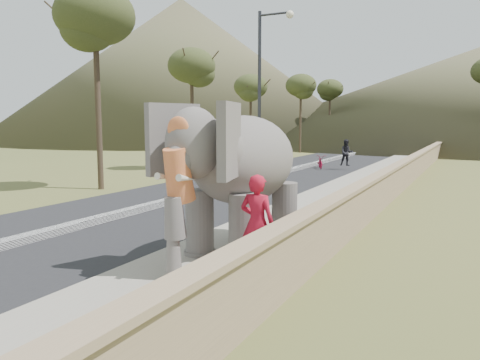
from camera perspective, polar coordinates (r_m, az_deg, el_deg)
ground at (r=9.98m, az=-0.54°, el=-9.55°), size 160.00×160.00×0.00m
road at (r=20.93m, az=-0.13°, el=-0.69°), size 7.00×120.00×0.03m
median at (r=20.92m, az=-0.13°, el=-0.44°), size 0.35×120.00×0.22m
walkway at (r=19.21m, az=13.29°, el=-1.41°), size 3.00×120.00×0.15m
parapet at (r=18.83m, az=18.22°, el=-0.29°), size 0.30×120.00×1.10m
lamppost at (r=22.65m, az=3.12°, el=12.21°), size 1.76×0.36×8.00m
signboard at (r=22.26m, az=3.21°, el=3.97°), size 0.60×0.08×2.40m
hill_left at (r=76.77m, az=-7.08°, el=13.16°), size 60.00×60.00×22.00m
elephant_and_man at (r=9.97m, az=0.55°, el=0.08°), size 2.44×4.26×3.00m
motorcyclist at (r=28.69m, az=11.27°, el=2.71°), size 2.61×1.70×1.83m
trees at (r=36.17m, az=22.05°, el=8.18°), size 48.65×41.93×8.65m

